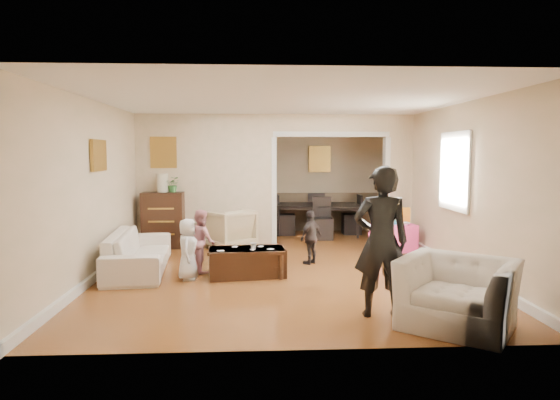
{
  "coord_description": "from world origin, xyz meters",
  "views": [
    {
      "loc": [
        -0.41,
        -7.8,
        1.82
      ],
      "look_at": [
        0.0,
        0.2,
        1.05
      ],
      "focal_mm": 30.78,
      "sensor_mm": 36.0,
      "label": 1
    }
  ],
  "objects": [
    {
      "name": "window_pane",
      "position": [
        2.73,
        -0.4,
        1.55
      ],
      "size": [
        0.03,
        0.95,
        1.1
      ],
      "primitive_type": "cube",
      "color": "white",
      "rests_on": "ground"
    },
    {
      "name": "framed_art_partition",
      "position": [
        -2.2,
        1.7,
        1.85
      ],
      "size": [
        0.45,
        0.03,
        0.55
      ],
      "primitive_type": "cube",
      "color": "brown",
      "rests_on": "partition_left"
    },
    {
      "name": "child_toddler",
      "position": [
        0.5,
        0.0,
        0.45
      ],
      "size": [
        0.52,
        0.53,
        0.9
      ],
      "primitive_type": "imported",
      "rotation": [
        0.0,
        0.0,
        -2.32
      ],
      "color": "black",
      "rests_on": "ground"
    },
    {
      "name": "play_table",
      "position": [
        2.3,
        1.02,
        0.25
      ],
      "size": [
        0.58,
        0.58,
        0.5
      ],
      "primitive_type": "cube",
      "rotation": [
        0.0,
        0.0,
        0.11
      ],
      "color": "#FF439F",
      "rests_on": "ground"
    },
    {
      "name": "coffee_table",
      "position": [
        -0.55,
        -0.75,
        0.21
      ],
      "size": [
        1.18,
        0.7,
        0.42
      ],
      "primitive_type": "cube",
      "rotation": [
        0.0,
        0.0,
        0.13
      ],
      "color": "#341910",
      "rests_on": "ground"
    },
    {
      "name": "partition_right",
      "position": [
        2.48,
        1.8,
        1.3
      ],
      "size": [
        0.55,
        0.18,
        2.6
      ],
      "primitive_type": "cube",
      "color": "beige",
      "rests_on": "ground"
    },
    {
      "name": "table_lamp",
      "position": [
        -2.2,
        1.55,
        1.26
      ],
      "size": [
        0.22,
        0.22,
        0.36
      ],
      "primitive_type": "cylinder",
      "color": "beige",
      "rests_on": "dresser"
    },
    {
      "name": "framed_art_sofa_wall",
      "position": [
        -2.71,
        -0.6,
        1.8
      ],
      "size": [
        0.03,
        0.55,
        0.4
      ],
      "primitive_type": "cube",
      "color": "brown"
    },
    {
      "name": "sofa",
      "position": [
        -2.23,
        -0.35,
        0.31
      ],
      "size": [
        1.03,
        2.17,
        0.61
      ],
      "primitive_type": "imported",
      "rotation": [
        0.0,
        0.0,
        1.67
      ],
      "color": "beige",
      "rests_on": "ground"
    },
    {
      "name": "child_kneel_b",
      "position": [
        -1.25,
        -0.45,
        0.49
      ],
      "size": [
        0.54,
        0.59,
        0.97
      ],
      "primitive_type": "imported",
      "rotation": [
        0.0,
        0.0,
        2.05
      ],
      "color": "#CE8085",
      "rests_on": "ground"
    },
    {
      "name": "child_kneel_a",
      "position": [
        -1.4,
        -0.9,
        0.45
      ],
      "size": [
        0.3,
        0.45,
        0.89
      ],
      "primitive_type": "imported",
      "rotation": [
        0.0,
        0.0,
        1.52
      ],
      "color": "silver",
      "rests_on": "ground"
    },
    {
      "name": "floor",
      "position": [
        0.0,
        0.0,
        0.0
      ],
      "size": [
        7.0,
        7.0,
        0.0
      ],
      "primitive_type": "plane",
      "color": "#9A5427",
      "rests_on": "ground"
    },
    {
      "name": "partition_left",
      "position": [
        -1.38,
        1.8,
        1.3
      ],
      "size": [
        2.75,
        0.18,
        2.6
      ],
      "primitive_type": "cube",
      "color": "beige",
      "rests_on": "ground"
    },
    {
      "name": "cereal_box",
      "position": [
        2.42,
        1.12,
        0.65
      ],
      "size": [
        0.21,
        0.09,
        0.3
      ],
      "primitive_type": "cube",
      "rotation": [
        0.0,
        0.0,
        0.11
      ],
      "color": "yellow",
      "rests_on": "play_table"
    },
    {
      "name": "coffee_cup",
      "position": [
        -0.45,
        -0.8,
        0.47
      ],
      "size": [
        0.11,
        0.11,
        0.09
      ],
      "primitive_type": "imported",
      "rotation": [
        0.0,
        0.0,
        0.13
      ],
      "color": "silver",
      "rests_on": "coffee_table"
    },
    {
      "name": "armchair_back",
      "position": [
        -0.93,
        1.42,
        0.38
      ],
      "size": [
        1.16,
        1.16,
        0.76
      ],
      "primitive_type": "imported",
      "rotation": [
        0.0,
        0.0,
        3.85
      ],
      "color": "tan",
      "rests_on": "ground"
    },
    {
      "name": "dining_table",
      "position": [
        1.02,
        2.93,
        0.34
      ],
      "size": [
        2.12,
        1.45,
        0.69
      ],
      "primitive_type": "imported",
      "rotation": [
        0.0,
        0.0,
        -0.2
      ],
      "color": "black",
      "rests_on": "ground"
    },
    {
      "name": "dresser",
      "position": [
        -2.2,
        1.55,
        0.54
      ],
      "size": [
        0.79,
        0.44,
        1.08
      ],
      "primitive_type": "cube",
      "color": "#321A0F",
      "rests_on": "ground"
    },
    {
      "name": "play_bowl",
      "position": [
        2.35,
        0.9,
        0.53
      ],
      "size": [
        0.22,
        0.22,
        0.05
      ],
      "primitive_type": "imported",
      "rotation": [
        0.0,
        0.0,
        0.11
      ],
      "color": "white",
      "rests_on": "play_table"
    },
    {
      "name": "armchair_front",
      "position": [
        1.71,
        -2.99,
        0.36
      ],
      "size": [
        1.48,
        1.45,
        0.73
      ],
      "primitive_type": "imported",
      "rotation": [
        0.0,
        0.0,
        -0.65
      ],
      "color": "beige",
      "rests_on": "ground"
    },
    {
      "name": "craft_papers",
      "position": [
        -0.55,
        -0.77,
        0.42
      ],
      "size": [
        0.85,
        0.4,
        0.0
      ],
      "color": "white",
      "rests_on": "coffee_table"
    },
    {
      "name": "adult_person",
      "position": [
        0.99,
        -2.6,
        0.85
      ],
      "size": [
        0.64,
        0.44,
        1.69
      ],
      "primitive_type": "imported",
      "rotation": [
        0.0,
        0.0,
        3.08
      ],
      "color": "black",
      "rests_on": "ground"
    },
    {
      "name": "cyan_cup",
      "position": [
        2.2,
        0.97,
        0.54
      ],
      "size": [
        0.08,
        0.08,
        0.08
      ],
      "primitive_type": "cylinder",
      "color": "#279EC3",
      "rests_on": "play_table"
    },
    {
      "name": "partition_header",
      "position": [
        1.1,
        1.8,
        2.42
      ],
      "size": [
        2.22,
        0.18,
        0.35
      ],
      "primitive_type": "cube",
      "color": "beige",
      "rests_on": "partition_right"
    },
    {
      "name": "toy_block",
      "position": [
        2.18,
        1.14,
        0.53
      ],
      "size": [
        0.1,
        0.09,
        0.05
      ],
      "primitive_type": "cube",
      "rotation": [
        0.0,
        0.0,
        0.46
      ],
      "color": "red",
      "rests_on": "play_table"
    },
    {
      "name": "potted_plant",
      "position": [
        -2.0,
        1.55,
        1.23
      ],
      "size": [
        0.27,
        0.23,
        0.3
      ],
      "primitive_type": "imported",
      "color": "#367534",
      "rests_on": "dresser"
    },
    {
      "name": "framed_art_alcove",
      "position": [
        1.1,
        3.44,
        1.7
      ],
      "size": [
        0.45,
        0.03,
        0.55
      ],
      "primitive_type": "cube",
      "color": "brown"
    }
  ]
}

